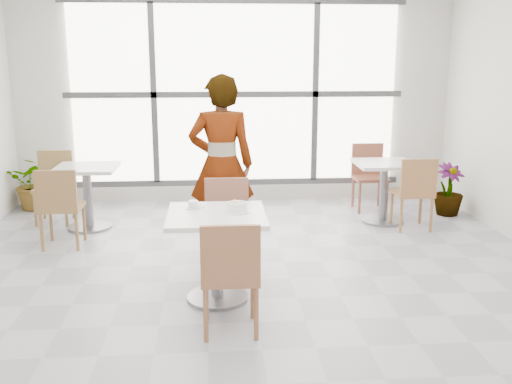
{
  "coord_description": "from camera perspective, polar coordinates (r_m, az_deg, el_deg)",
  "views": [
    {
      "loc": [
        -0.32,
        -4.53,
        1.99
      ],
      "look_at": [
        0.0,
        -0.3,
        1.0
      ],
      "focal_mm": 40.5,
      "sensor_mm": 36.0,
      "label": 1
    }
  ],
  "objects": [
    {
      "name": "floor",
      "position": [
        4.96,
        -0.27,
        -10.52
      ],
      "size": [
        7.0,
        7.0,
        0.0
      ],
      "primitive_type": "plane",
      "color": "#9E9EA5",
      "rests_on": "ground"
    },
    {
      "name": "wall_back",
      "position": [
        8.05,
        -2.08,
        9.65
      ],
      "size": [
        6.0,
        0.0,
        6.0
      ],
      "primitive_type": "plane",
      "rotation": [
        1.57,
        0.0,
        0.0
      ],
      "color": "silver",
      "rests_on": "ground"
    },
    {
      "name": "wall_front",
      "position": [
        1.19,
        12.07,
        -11.65
      ],
      "size": [
        6.0,
        0.0,
        6.0
      ],
      "primitive_type": "plane",
      "rotation": [
        -1.57,
        0.0,
        0.0
      ],
      "color": "silver",
      "rests_on": "ground"
    },
    {
      "name": "window",
      "position": [
        7.99,
        -2.06,
        9.62
      ],
      "size": [
        4.6,
        0.07,
        2.52
      ],
      "color": "white",
      "rests_on": "ground"
    },
    {
      "name": "main_table",
      "position": [
        4.79,
        -3.9,
        -4.74
      ],
      "size": [
        0.8,
        0.8,
        0.75
      ],
      "color": "white",
      "rests_on": "ground"
    },
    {
      "name": "chair_near",
      "position": [
        4.18,
        -2.57,
        -7.76
      ],
      "size": [
        0.42,
        0.42,
        0.87
      ],
      "rotation": [
        0.0,
        0.0,
        3.14
      ],
      "color": "#9E6241",
      "rests_on": "ground"
    },
    {
      "name": "chair_far",
      "position": [
        5.49,
        -2.87,
        -2.61
      ],
      "size": [
        0.42,
        0.42,
        0.87
      ],
      "color": "#945E48",
      "rests_on": "ground"
    },
    {
      "name": "oatmeal_bowl",
      "position": [
        4.74,
        -1.88,
        -1.48
      ],
      "size": [
        0.21,
        0.21,
        0.09
      ],
      "color": "white",
      "rests_on": "main_table"
    },
    {
      "name": "coffee_cup",
      "position": [
        4.88,
        -6.19,
        -1.29
      ],
      "size": [
        0.16,
        0.13,
        0.07
      ],
      "color": "white",
      "rests_on": "main_table"
    },
    {
      "name": "person",
      "position": [
        5.93,
        -3.45,
        2.71
      ],
      "size": [
        0.67,
        0.44,
        1.84
      ],
      "primitive_type": "imported",
      "rotation": [
        0.0,
        0.0,
        3.14
      ],
      "color": "black",
      "rests_on": "ground"
    },
    {
      "name": "bg_table_left",
      "position": [
        7.08,
        -16.32,
        0.35
      ],
      "size": [
        0.7,
        0.7,
        0.75
      ],
      "color": "silver",
      "rests_on": "ground"
    },
    {
      "name": "bg_table_right",
      "position": [
        7.23,
        12.52,
        0.83
      ],
      "size": [
        0.7,
        0.7,
        0.75
      ],
      "color": "silver",
      "rests_on": "ground"
    },
    {
      "name": "bg_chair_left_near",
      "position": [
        6.41,
        -18.84,
        -1.01
      ],
      "size": [
        0.42,
        0.42,
        0.87
      ],
      "rotation": [
        0.0,
        0.0,
        3.14
      ],
      "color": "olive",
      "rests_on": "ground"
    },
    {
      "name": "bg_chair_left_far",
      "position": [
        7.54,
        -19.28,
        1.0
      ],
      "size": [
        0.42,
        0.42,
        0.87
      ],
      "color": "olive",
      "rests_on": "ground"
    },
    {
      "name": "bg_chair_right_near",
      "position": [
        6.96,
        15.42,
        0.3
      ],
      "size": [
        0.42,
        0.42,
        0.87
      ],
      "rotation": [
        0.0,
        0.0,
        3.14
      ],
      "color": "#9F683C",
      "rests_on": "ground"
    },
    {
      "name": "bg_chair_right_far",
      "position": [
        7.85,
        11.08,
        1.96
      ],
      "size": [
        0.42,
        0.42,
        0.87
      ],
      "color": "brown",
      "rests_on": "ground"
    },
    {
      "name": "plant_left",
      "position": [
        8.25,
        -21.01,
        0.87
      ],
      "size": [
        0.69,
        0.6,
        0.72
      ],
      "primitive_type": "imported",
      "rotation": [
        0.0,
        0.0,
        0.07
      ],
      "color": "#4A8341",
      "rests_on": "ground"
    },
    {
      "name": "plant_right",
      "position": [
        7.82,
        18.49,
        0.24
      ],
      "size": [
        0.47,
        0.47,
        0.67
      ],
      "primitive_type": "imported",
      "rotation": [
        0.0,
        0.0,
        0.29
      ],
      "color": "#518B42",
      "rests_on": "ground"
    }
  ]
}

